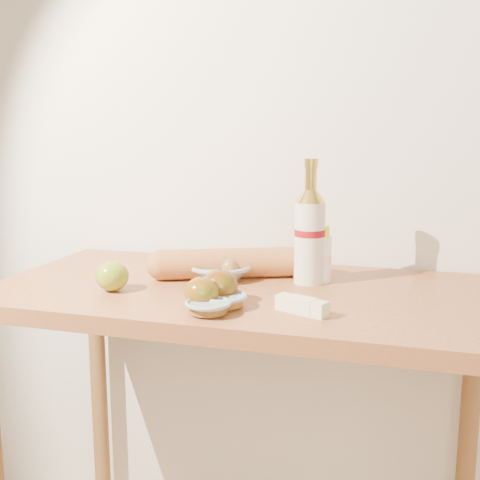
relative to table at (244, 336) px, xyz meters
name	(u,v)px	position (x,y,z in m)	size (l,w,h in m)	color
back_wall	(277,118)	(0.00, 0.33, 0.52)	(3.50, 0.02, 2.60)	beige
table	(244,336)	(0.00, 0.00, 0.00)	(1.20, 0.60, 0.90)	#AD6638
bourbon_bottle	(310,233)	(0.14, 0.09, 0.25)	(0.09, 0.09, 0.30)	beige
cream_bottle	(317,256)	(0.16, 0.11, 0.19)	(0.08, 0.08, 0.14)	white
egg_bowl	(221,269)	(-0.08, 0.07, 0.15)	(0.17, 0.17, 0.06)	#909D99
baguette	(237,263)	(-0.04, 0.08, 0.16)	(0.45, 0.25, 0.08)	#C57A3C
apple_yellowgreen	(112,276)	(-0.28, -0.12, 0.16)	(0.09, 0.09, 0.07)	#A09020
apple_redgreen_front	(202,293)	(-0.04, -0.19, 0.16)	(0.08, 0.08, 0.07)	#991508
apple_redgreen_right	(220,286)	(-0.01, -0.13, 0.16)	(0.10, 0.10, 0.07)	maroon
sugar_bowl	(208,307)	(-0.01, -0.22, 0.14)	(0.11, 0.11, 0.03)	#909D99
syrup_bowl	(224,300)	(0.01, -0.17, 0.14)	(0.11, 0.11, 0.03)	#8D9994
butter_stick	(302,306)	(0.17, -0.16, 0.14)	(0.12, 0.07, 0.03)	beige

